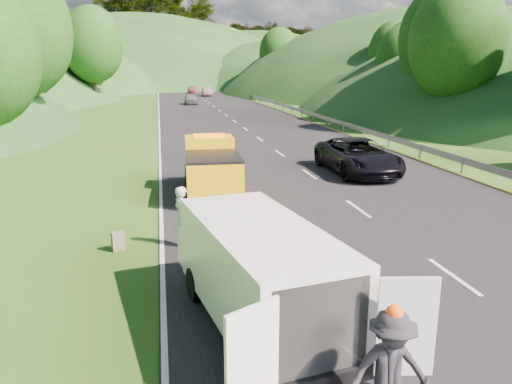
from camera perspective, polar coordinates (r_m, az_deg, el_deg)
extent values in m
plane|color=#38661E|center=(13.58, 6.16, -7.24)|extent=(320.00, 320.00, 0.00)
cube|color=black|center=(52.75, -3.44, 8.74)|extent=(14.00, 200.00, 0.02)
cube|color=gray|center=(66.28, 1.49, 9.84)|extent=(0.06, 140.00, 1.52)
cylinder|color=black|center=(21.55, -7.69, 2.00)|extent=(0.35, 0.92, 0.90)
cylinder|color=black|center=(21.64, -3.14, 2.16)|extent=(0.35, 0.92, 0.90)
cylinder|color=black|center=(18.03, -7.45, -0.38)|extent=(0.35, 0.92, 0.90)
cylinder|color=black|center=(18.14, -2.01, -0.18)|extent=(0.35, 0.92, 0.90)
cube|color=#F0B60C|center=(20.66, -5.34, 3.97)|extent=(2.00, 1.52, 1.72)
cube|color=#F0B60C|center=(18.71, -4.94, 2.21)|extent=(2.10, 3.15, 1.18)
cube|color=black|center=(18.59, -4.98, 4.12)|extent=(2.10, 3.15, 0.09)
cube|color=black|center=(21.82, -5.48, 3.18)|extent=(1.85, 1.15, 0.63)
cube|color=black|center=(22.38, -5.55, 2.99)|extent=(1.91, 0.25, 0.45)
cube|color=#F0B60C|center=(22.03, -5.56, 4.84)|extent=(1.83, 0.78, 0.99)
cube|color=orange|center=(20.52, -5.39, 6.46)|extent=(1.27, 0.27, 0.14)
cube|color=black|center=(21.23, -5.46, 5.11)|extent=(1.72, 0.14, 0.81)
cylinder|color=black|center=(11.03, -6.87, -10.41)|extent=(0.40, 0.78, 0.74)
cylinder|color=black|center=(11.50, 1.27, -9.24)|extent=(0.40, 0.78, 0.74)
cylinder|color=black|center=(8.38, -1.20, -18.84)|extent=(0.40, 0.78, 0.74)
cylinder|color=black|center=(8.99, 9.23, -16.53)|extent=(0.40, 0.78, 0.74)
cube|color=white|center=(9.45, 0.47, -8.80)|extent=(2.72, 5.06, 1.71)
cube|color=white|center=(11.82, -4.09, -5.96)|extent=(1.96, 1.15, 0.92)
cube|color=black|center=(11.42, -3.88, -2.78)|extent=(1.74, 0.61, 0.77)
cube|color=black|center=(7.54, 7.31, -15.24)|extent=(1.56, 0.37, 1.48)
cube|color=white|center=(6.78, -0.39, -18.77)|extent=(0.78, 0.49, 1.57)
cube|color=white|center=(7.83, 16.82, -14.57)|extent=(0.87, 0.20, 1.57)
cube|color=black|center=(7.91, 7.45, -20.79)|extent=(1.84, 0.47, 0.23)
imported|color=silver|center=(14.31, -8.28, -6.18)|extent=(0.72, 0.78, 1.73)
imported|color=tan|center=(11.68, -4.71, -10.88)|extent=(0.63, 0.59, 1.02)
cube|color=#62624A|center=(14.27, -15.50, -5.46)|extent=(0.38, 0.30, 0.54)
imported|color=black|center=(24.25, 11.47, 2.11)|extent=(2.76, 5.88, 1.63)
imported|color=#55575B|center=(68.68, -7.43, 9.88)|extent=(1.67, 4.15, 1.41)
imported|color=#694652|center=(88.19, -5.58, 10.84)|extent=(1.58, 4.52, 1.49)
imported|color=#8C464B|center=(97.76, -7.21, 11.11)|extent=(1.92, 4.73, 1.37)
imported|color=brown|center=(126.56, -8.81, 11.72)|extent=(1.67, 4.15, 1.41)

